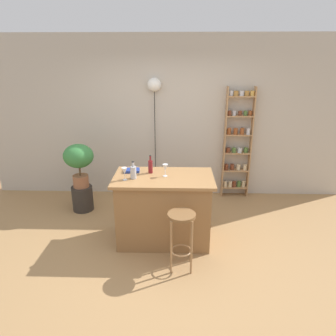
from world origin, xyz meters
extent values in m
plane|color=#A37A4C|center=(0.00, 0.00, 0.00)|extent=(12.00, 12.00, 0.00)
cube|color=#BCB2A3|center=(0.00, 1.95, 1.40)|extent=(6.40, 0.10, 2.80)
cube|color=olive|center=(0.00, 0.30, 0.45)|extent=(1.21, 0.70, 0.90)
cube|color=#9E7042|center=(0.00, 0.30, 0.92)|extent=(1.31, 0.76, 0.04)
cylinder|color=#997047|center=(0.12, -0.44, 0.34)|extent=(0.02, 0.02, 0.69)
cylinder|color=#997047|center=(0.35, -0.44, 0.34)|extent=(0.02, 0.02, 0.69)
cylinder|color=#997047|center=(0.12, -0.20, 0.34)|extent=(0.02, 0.02, 0.69)
cylinder|color=#997047|center=(0.35, -0.20, 0.34)|extent=(0.02, 0.02, 0.69)
torus|color=#997047|center=(0.23, -0.32, 0.23)|extent=(0.25, 0.25, 0.02)
cylinder|color=brown|center=(0.23, -0.32, 0.70)|extent=(0.33, 0.33, 0.03)
cube|color=tan|center=(1.00, 1.81, 0.98)|extent=(0.02, 0.14, 1.97)
cube|color=tan|center=(1.46, 1.81, 0.98)|extent=(0.02, 0.14, 1.97)
cube|color=tan|center=(1.23, 1.81, 0.16)|extent=(0.44, 0.14, 0.02)
cylinder|color=beige|center=(1.06, 1.80, 0.23)|extent=(0.07, 0.07, 0.10)
cylinder|color=beige|center=(1.15, 1.80, 0.23)|extent=(0.07, 0.07, 0.10)
cylinder|color=brown|center=(1.23, 1.80, 0.23)|extent=(0.07, 0.07, 0.10)
cylinder|color=#4C7033|center=(1.31, 1.81, 0.23)|extent=(0.07, 0.07, 0.10)
cylinder|color=beige|center=(1.40, 1.82, 0.23)|extent=(0.07, 0.07, 0.10)
cube|color=tan|center=(1.23, 1.81, 0.49)|extent=(0.44, 0.14, 0.02)
cylinder|color=brown|center=(1.06, 1.81, 0.55)|extent=(0.07, 0.07, 0.11)
cylinder|color=brown|center=(1.17, 1.81, 0.55)|extent=(0.07, 0.07, 0.11)
cylinder|color=beige|center=(1.28, 1.82, 0.55)|extent=(0.07, 0.07, 0.11)
cylinder|color=beige|center=(1.40, 1.82, 0.55)|extent=(0.07, 0.07, 0.11)
cube|color=tan|center=(1.23, 1.81, 0.82)|extent=(0.44, 0.14, 0.02)
cylinder|color=brown|center=(1.08, 1.81, 0.87)|extent=(0.07, 0.07, 0.08)
cylinder|color=#4C7033|center=(1.18, 1.81, 0.87)|extent=(0.07, 0.07, 0.08)
cylinder|color=silver|center=(1.28, 1.80, 0.87)|extent=(0.07, 0.07, 0.08)
cylinder|color=#4C7033|center=(1.39, 1.82, 0.87)|extent=(0.07, 0.07, 0.08)
cube|color=tan|center=(1.23, 1.81, 1.15)|extent=(0.44, 0.14, 0.02)
cylinder|color=#994C23|center=(1.07, 1.81, 1.21)|extent=(0.07, 0.07, 0.11)
cylinder|color=#994C23|center=(1.18, 1.81, 1.21)|extent=(0.07, 0.07, 0.11)
cylinder|color=#994C23|center=(1.30, 1.82, 1.21)|extent=(0.07, 0.07, 0.11)
cylinder|color=silver|center=(1.40, 1.80, 1.21)|extent=(0.07, 0.07, 0.11)
cube|color=tan|center=(1.23, 1.81, 1.47)|extent=(0.44, 0.14, 0.02)
cylinder|color=brown|center=(1.06, 1.80, 1.52)|extent=(0.06, 0.06, 0.08)
cylinder|color=silver|center=(1.14, 1.81, 1.52)|extent=(0.06, 0.06, 0.08)
cylinder|color=brown|center=(1.24, 1.81, 1.52)|extent=(0.06, 0.06, 0.08)
cylinder|color=#4C7033|center=(1.33, 1.82, 1.52)|extent=(0.06, 0.06, 0.08)
cylinder|color=#994C23|center=(1.41, 1.82, 1.52)|extent=(0.06, 0.06, 0.08)
cube|color=tan|center=(1.23, 1.81, 1.80)|extent=(0.44, 0.14, 0.02)
cylinder|color=silver|center=(1.06, 1.82, 1.85)|extent=(0.08, 0.08, 0.08)
cylinder|color=#AD7A38|center=(1.14, 1.80, 1.85)|extent=(0.08, 0.08, 0.08)
cylinder|color=silver|center=(1.24, 1.81, 1.85)|extent=(0.08, 0.08, 0.08)
cylinder|color=#AD7A38|center=(1.32, 1.81, 1.85)|extent=(0.08, 0.08, 0.08)
cylinder|color=gold|center=(1.42, 1.82, 1.85)|extent=(0.08, 0.08, 0.08)
cylinder|color=#2D2823|center=(-1.39, 1.15, 0.21)|extent=(0.34, 0.34, 0.41)
cylinder|color=#935B3D|center=(-1.39, 1.15, 0.51)|extent=(0.25, 0.25, 0.20)
cylinder|color=brown|center=(-1.39, 1.15, 0.69)|extent=(0.03, 0.03, 0.16)
ellipsoid|color=#387F3D|center=(-1.39, 1.15, 0.94)|extent=(0.48, 0.43, 0.38)
cylinder|color=#B2B2B7|center=(-0.38, 0.22, 1.02)|extent=(0.08, 0.08, 0.16)
cylinder|color=#B2B2B7|center=(-0.38, 0.22, 1.13)|extent=(0.03, 0.03, 0.06)
cylinder|color=black|center=(-0.38, 0.22, 1.16)|extent=(0.03, 0.03, 0.01)
cylinder|color=maroon|center=(-0.18, 0.43, 1.02)|extent=(0.06, 0.06, 0.17)
cylinder|color=maroon|center=(-0.18, 0.43, 1.14)|extent=(0.02, 0.02, 0.07)
cylinder|color=black|center=(-0.18, 0.43, 1.18)|extent=(0.03, 0.03, 0.01)
cylinder|color=silver|center=(0.02, 0.32, 0.94)|extent=(0.06, 0.06, 0.00)
cylinder|color=silver|center=(0.02, 0.32, 0.98)|extent=(0.01, 0.01, 0.07)
cone|color=silver|center=(0.02, 0.32, 1.06)|extent=(0.07, 0.07, 0.08)
cylinder|color=silver|center=(-0.49, 0.17, 0.94)|extent=(0.06, 0.06, 0.00)
cylinder|color=silver|center=(-0.49, 0.17, 0.98)|extent=(0.01, 0.01, 0.07)
cone|color=silver|center=(-0.49, 0.17, 1.06)|extent=(0.07, 0.07, 0.08)
cube|color=navy|center=(-0.44, 0.47, 0.95)|extent=(0.22, 0.17, 0.03)
cylinder|color=black|center=(-0.22, 1.84, 0.99)|extent=(0.01, 0.01, 1.99)
sphere|color=white|center=(-0.22, 1.84, 1.99)|extent=(0.23, 0.23, 0.23)
camera|label=1|loc=(0.17, -3.44, 2.37)|focal=32.80mm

